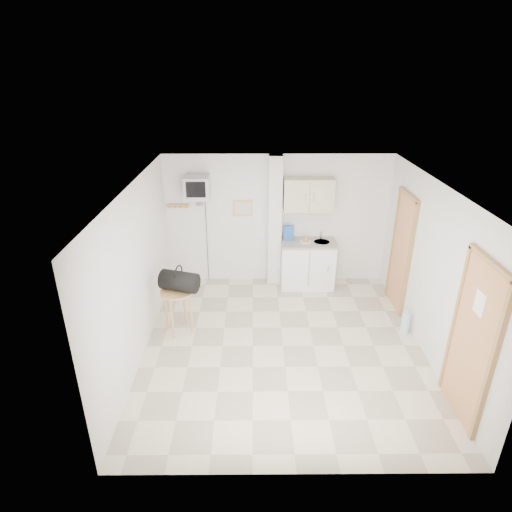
{
  "coord_description": "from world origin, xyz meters",
  "views": [
    {
      "loc": [
        -0.45,
        -5.42,
        3.97
      ],
      "look_at": [
        -0.41,
        0.6,
        1.25
      ],
      "focal_mm": 30.0,
      "sensor_mm": 36.0,
      "label": 1
    }
  ],
  "objects_px": {
    "water_bottle": "(405,323)",
    "crt_television": "(197,188)",
    "duffel_bag": "(179,281)",
    "round_table": "(177,298)"
  },
  "relations": [
    {
      "from": "crt_television",
      "to": "duffel_bag",
      "type": "bearing_deg",
      "value": -95.46
    },
    {
      "from": "round_table",
      "to": "water_bottle",
      "type": "distance_m",
      "value": 3.66
    },
    {
      "from": "crt_television",
      "to": "water_bottle",
      "type": "bearing_deg",
      "value": -25.9
    },
    {
      "from": "crt_television",
      "to": "duffel_bag",
      "type": "distance_m",
      "value": 1.89
    },
    {
      "from": "water_bottle",
      "to": "crt_television",
      "type": "bearing_deg",
      "value": 154.1
    },
    {
      "from": "crt_television",
      "to": "round_table",
      "type": "xyz_separation_m",
      "value": [
        -0.2,
        -1.59,
        -1.33
      ]
    },
    {
      "from": "water_bottle",
      "to": "duffel_bag",
      "type": "bearing_deg",
      "value": 178.59
    },
    {
      "from": "crt_television",
      "to": "round_table",
      "type": "relative_size",
      "value": 2.92
    },
    {
      "from": "duffel_bag",
      "to": "water_bottle",
      "type": "xyz_separation_m",
      "value": [
        3.58,
        -0.09,
        -0.72
      ]
    },
    {
      "from": "round_table",
      "to": "duffel_bag",
      "type": "distance_m",
      "value": 0.3
    }
  ]
}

